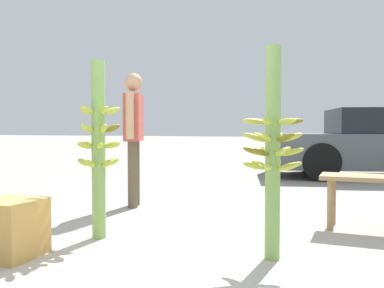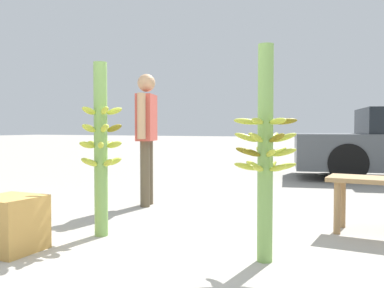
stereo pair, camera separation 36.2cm
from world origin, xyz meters
name	(u,v)px [view 1 (the left image)]	position (x,y,z in m)	size (l,w,h in m)	color
ground_plane	(152,264)	(0.00, 0.00, 0.00)	(80.00, 80.00, 0.00)	#9E998E
banana_stalk_left	(98,146)	(-0.71, 0.49, 0.78)	(0.38, 0.38, 1.50)	#7AA851
banana_stalk_center	(273,151)	(0.77, 0.38, 0.78)	(0.44, 0.44, 1.52)	#7AA851
vendor_person	(134,127)	(-1.08, 1.91, 0.94)	(0.29, 0.60, 1.58)	brown
market_bench	(384,186)	(1.61, 1.52, 0.41)	(1.13, 0.47, 0.50)	#99754C
produce_crate	(9,228)	(-1.05, -0.18, 0.21)	(0.42, 0.42, 0.42)	#C69347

